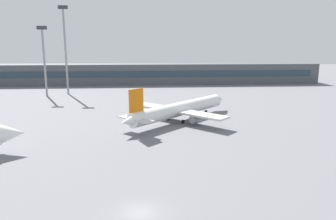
{
  "coord_description": "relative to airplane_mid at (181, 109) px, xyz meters",
  "views": [
    {
      "loc": [
        0.91,
        -31.98,
        18.14
      ],
      "look_at": [
        5.87,
        40.0,
        3.0
      ],
      "focal_mm": 34.2,
      "sensor_mm": 36.0,
      "label": 1
    }
  ],
  "objects": [
    {
      "name": "airplane_mid",
      "position": [
        0.0,
        0.0,
        0.0
      ],
      "size": [
        28.41,
        28.36,
        9.18
      ],
      "color": "white",
      "rests_on": "ground_plane"
    },
    {
      "name": "ground_plane",
      "position": [
        -9.05,
        -1.94,
        -2.8
      ],
      "size": [
        400.0,
        400.0,
        0.0
      ],
      "primitive_type": "plane",
      "color": "slate"
    },
    {
      "name": "floodlight_tower_west",
      "position": [
        -42.77,
        39.03,
        11.07
      ],
      "size": [
        3.2,
        0.8,
        23.77
      ],
      "color": "gray",
      "rests_on": "ground_plane"
    },
    {
      "name": "terminal_building",
      "position": [
        -9.05,
        71.08,
        1.7
      ],
      "size": [
        157.02,
        12.13,
        9.0
      ],
      "color": "#4C5156",
      "rests_on": "ground_plane"
    },
    {
      "name": "floodlight_tower_east",
      "position": [
        -36.41,
        43.11,
        14.7
      ],
      "size": [
        3.2,
        0.8,
        30.82
      ],
      "color": "gray",
      "rests_on": "ground_plane"
    }
  ]
}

